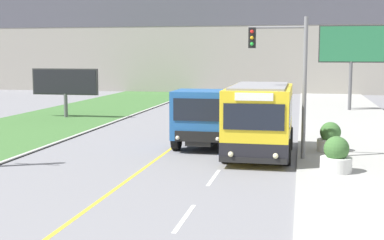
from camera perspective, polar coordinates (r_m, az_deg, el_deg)
The scene contains 7 objects.
city_bus at distance 21.91m, azimuth 7.22°, elevation -0.05°, with size 2.63×5.69×2.93m.
dump_truck at distance 23.89m, azimuth 1.47°, elevation 0.16°, with size 2.53×6.12×2.61m.
traffic_light_mast at distance 21.23m, azimuth 10.15°, elevation 5.34°, with size 2.28×0.32×5.60m.
billboard_large at distance 40.60m, azimuth 16.66°, elevation 7.48°, with size 4.66×0.24×6.21m.
billboard_small at distance 35.91m, azimuth -13.38°, elevation 3.87°, with size 4.51×0.24×3.22m.
planter_round_near at distance 19.33m, azimuth 15.13°, elevation -3.76°, with size 1.10×1.10×1.26m.
planter_round_second at distance 23.36m, azimuth 14.53°, elevation -1.91°, with size 1.09×1.09×1.24m.
Camera 1 is at (5.62, -5.17, 4.20)m, focal length 50.00 mm.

